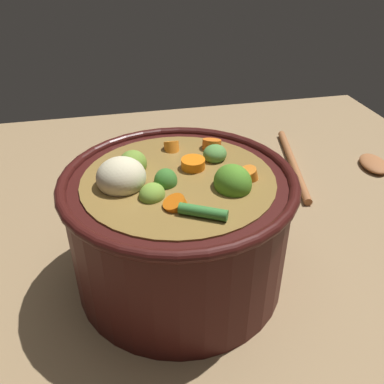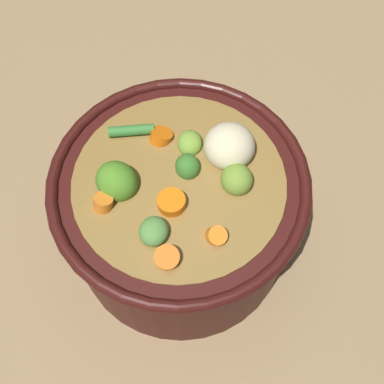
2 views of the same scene
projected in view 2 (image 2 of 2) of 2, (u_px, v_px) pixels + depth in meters
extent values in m
plane|color=#8C704C|center=(182.00, 238.00, 0.59)|extent=(1.10, 1.10, 0.00)
cylinder|color=#38110F|center=(181.00, 213.00, 0.52)|extent=(0.25, 0.25, 0.14)
torus|color=#38110F|center=(179.00, 181.00, 0.46)|extent=(0.26, 0.26, 0.01)
cylinder|color=olive|center=(180.00, 211.00, 0.52)|extent=(0.21, 0.21, 0.13)
ellipsoid|color=#377129|center=(188.00, 167.00, 0.47)|extent=(0.03, 0.03, 0.03)
ellipsoid|color=#538940|center=(154.00, 231.00, 0.43)|extent=(0.04, 0.04, 0.02)
ellipsoid|color=olive|center=(237.00, 179.00, 0.45)|extent=(0.04, 0.04, 0.03)
ellipsoid|color=#4B8524|center=(117.00, 181.00, 0.45)|extent=(0.05, 0.05, 0.04)
ellipsoid|color=olive|center=(190.00, 143.00, 0.48)|extent=(0.04, 0.04, 0.02)
cylinder|color=orange|center=(167.00, 258.00, 0.42)|extent=(0.03, 0.03, 0.02)
cylinder|color=orange|center=(216.00, 236.00, 0.43)|extent=(0.02, 0.02, 0.02)
cylinder|color=#DB610F|center=(161.00, 137.00, 0.48)|extent=(0.03, 0.03, 0.02)
cylinder|color=orange|center=(172.00, 204.00, 0.45)|extent=(0.03, 0.03, 0.02)
cylinder|color=orange|center=(103.00, 204.00, 0.45)|extent=(0.02, 0.03, 0.02)
ellipsoid|color=beige|center=(230.00, 147.00, 0.47)|extent=(0.07, 0.07, 0.04)
cylinder|color=#377933|center=(132.00, 130.00, 0.48)|extent=(0.03, 0.05, 0.01)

